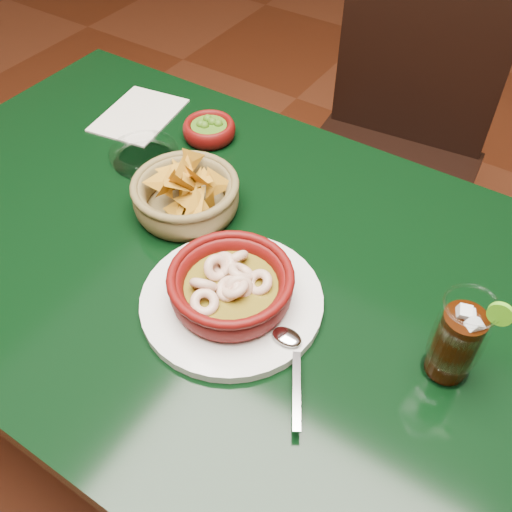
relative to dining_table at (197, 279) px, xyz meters
The scene contains 9 objects.
ground 0.65m from the dining_table, ahead, with size 7.00×7.00×0.00m, color #471C0C.
dining_table is the anchor object (origin of this frame).
dining_chair 0.73m from the dining_table, 83.35° to the left, with size 0.49×0.49×0.96m.
shrimp_plate 0.20m from the dining_table, 29.53° to the right, with size 0.33×0.27×0.08m.
chip_basket 0.15m from the dining_table, 133.65° to the left, with size 0.22×0.22×0.13m.
guacamole_ramekin 0.31m from the dining_table, 120.66° to the left, with size 0.12×0.12×0.04m.
cola_drink 0.47m from the dining_table, ahead, with size 0.14×0.14×0.16m.
glass_ashtray 0.26m from the dining_table, 149.87° to the left, with size 0.14×0.14×0.03m.
paper_menu 0.41m from the dining_table, 144.11° to the left, with size 0.17×0.21×0.00m.
Camera 1 is at (0.46, -0.50, 1.42)m, focal length 40.00 mm.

